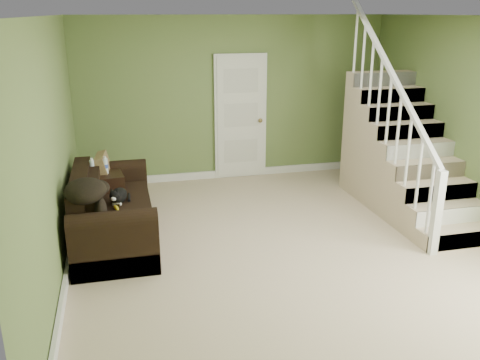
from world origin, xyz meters
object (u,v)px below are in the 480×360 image
cat (119,196)px  side_table (102,197)px  sofa (110,214)px  banana (116,208)px

cat → side_table: bearing=125.5°
sofa → banana: size_ratio=12.79×
sofa → banana: 0.28m
cat → banana: size_ratio=3.02×
cat → banana: cat is taller
sofa → side_table: (-0.10, 0.62, 0.01)m
side_table → cat: 0.70m
banana → side_table: bearing=88.7°
sofa → banana: bearing=-69.5°
side_table → sofa: bearing=-80.7°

